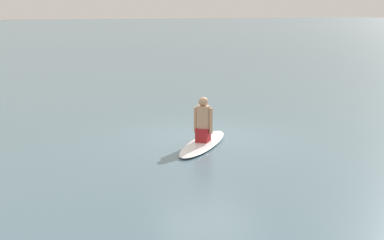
# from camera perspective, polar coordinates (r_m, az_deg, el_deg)

# --- Properties ---
(ground_plane) EXTENTS (400.00, 400.00, 0.00)m
(ground_plane) POSITION_cam_1_polar(r_m,az_deg,el_deg) (12.96, 1.68, -1.89)
(ground_plane) COLOR slate
(surfboard) EXTENTS (2.43, 2.35, 0.09)m
(surfboard) POSITION_cam_1_polar(r_m,az_deg,el_deg) (12.15, 1.24, -2.59)
(surfboard) COLOR white
(surfboard) RESTS_ON ground
(person_paddler) EXTENTS (0.45, 0.45, 1.06)m
(person_paddler) POSITION_cam_1_polar(r_m,az_deg,el_deg) (12.03, 1.25, -0.16)
(person_paddler) COLOR #A51E23
(person_paddler) RESTS_ON surfboard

